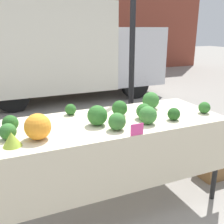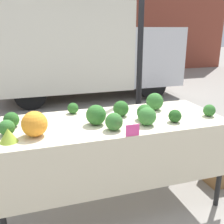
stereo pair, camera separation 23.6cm
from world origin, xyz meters
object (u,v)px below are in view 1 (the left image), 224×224
Objects in this scene: produce_crate at (216,164)px; price_sign at (137,129)px; orange_cauliflower at (38,127)px; parked_truck at (64,49)px.

price_sign is at bearing -163.73° from produce_crate.
orange_cauliflower is 1.78× the size of price_sign.
parked_truck is 4.81m from produce_crate.
produce_crate is at bearing -81.10° from parked_truck.
parked_truck is 39.07× the size of price_sign.
orange_cauliflower is at bearing 162.63° from price_sign.
price_sign is at bearing -97.03° from parked_truck.
parked_truck reaches higher than price_sign.
orange_cauliflower reaches higher than produce_crate.
parked_truck is at bearing 82.97° from price_sign.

